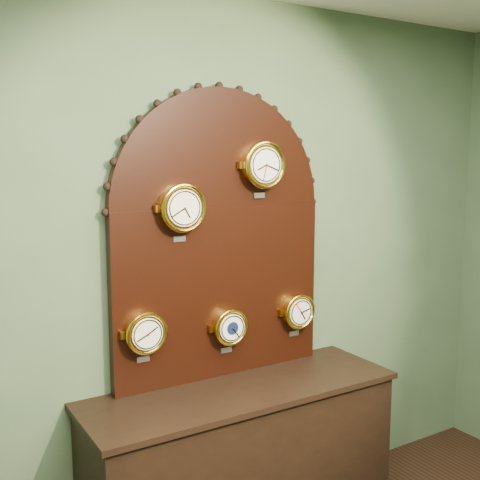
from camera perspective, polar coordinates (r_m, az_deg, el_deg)
wall_back at (r=3.16m, az=-2.37°, el=-2.68°), size 4.00×0.00×4.00m
shop_counter at (r=3.28m, az=0.19°, el=-20.88°), size 1.60×0.50×0.80m
display_board at (r=3.08m, az=-1.94°, el=1.31°), size 1.26×0.06×1.53m
roman_clock at (r=2.89m, az=-5.58°, el=3.09°), size 0.24×0.08×0.29m
arabic_clock at (r=3.12m, az=2.21°, el=7.19°), size 0.25×0.08×0.30m
hygrometer at (r=2.93m, az=-9.08°, el=-8.77°), size 0.21×0.08×0.26m
barometer at (r=3.14m, az=-1.03°, el=-8.31°), size 0.20×0.08×0.25m
tide_clock at (r=3.37m, az=5.55°, el=-6.80°), size 0.20×0.08×0.25m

